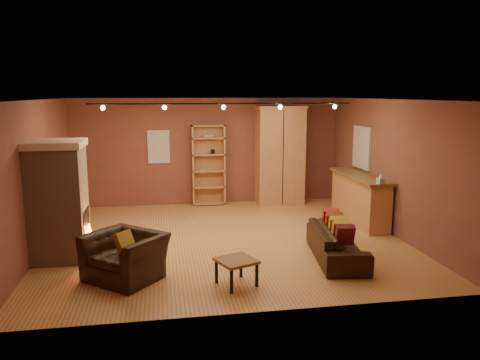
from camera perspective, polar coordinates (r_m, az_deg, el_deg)
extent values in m
plane|color=#AD773D|center=(9.57, -1.76, -7.24)|extent=(7.00, 7.00, 0.00)
plane|color=brown|center=(9.11, -1.86, 9.77)|extent=(7.00, 7.00, 0.00)
cube|color=brown|center=(12.43, -3.86, 3.49)|extent=(7.00, 0.02, 2.80)
cube|color=brown|center=(9.43, -23.38, 0.39)|extent=(0.02, 6.50, 2.80)
cube|color=brown|center=(10.31, 17.86, 1.54)|extent=(0.02, 6.50, 2.80)
cube|color=tan|center=(8.83, -21.25, -2.75)|extent=(0.90, 0.90, 2.00)
cube|color=beige|center=(8.66, -21.72, 4.09)|extent=(0.98, 0.98, 0.12)
cube|color=black|center=(8.85, -18.47, -5.21)|extent=(0.10, 0.65, 0.55)
cone|color=orange|center=(8.88, -18.04, -5.95)|extent=(0.10, 0.10, 0.22)
cube|color=silver|center=(12.33, -9.89, 4.00)|extent=(0.56, 0.04, 0.86)
cube|color=tan|center=(12.46, -3.93, 1.91)|extent=(0.86, 0.04, 2.11)
cube|color=tan|center=(12.28, -5.78, 1.75)|extent=(0.04, 0.34, 2.11)
cube|color=tan|center=(12.36, -1.96, 1.86)|extent=(0.04, 0.34, 2.11)
cube|color=gray|center=(12.32, -4.53, 1.26)|extent=(0.18, 0.12, 0.05)
cube|color=black|center=(12.28, -3.35, 3.46)|extent=(0.10, 0.10, 0.12)
cube|color=tan|center=(12.51, -3.81, -2.80)|extent=(0.86, 0.34, 0.04)
cube|color=tan|center=(12.41, -3.83, -0.82)|extent=(0.86, 0.34, 0.04)
cube|color=tan|center=(12.33, -3.86, 1.15)|extent=(0.86, 0.34, 0.03)
cube|color=tan|center=(12.27, -3.88, 3.14)|extent=(0.86, 0.34, 0.04)
cube|color=tan|center=(12.22, -3.91, 5.15)|extent=(0.86, 0.34, 0.04)
cube|color=tan|center=(12.20, -3.93, 6.63)|extent=(0.86, 0.34, 0.04)
cube|color=tan|center=(12.45, 4.89, 2.89)|extent=(1.22, 0.66, 2.54)
cube|color=brown|center=(12.14, 5.28, 2.68)|extent=(0.02, 0.01, 2.44)
cube|color=tan|center=(12.35, 4.99, 8.88)|extent=(1.28, 0.72, 0.06)
cube|color=tan|center=(11.03, 14.36, -2.36)|extent=(0.50, 2.18, 1.04)
cube|color=brown|center=(10.92, 14.49, 0.45)|extent=(0.62, 2.30, 0.06)
cube|color=#8FC6E5|center=(9.94, 16.73, -0.10)|extent=(0.15, 0.15, 0.12)
cone|color=white|center=(9.92, 16.76, 0.54)|extent=(0.08, 0.08, 0.10)
cube|color=silver|center=(11.51, 14.61, 3.86)|extent=(0.05, 0.90, 1.00)
imported|color=black|center=(8.56, 11.72, -6.95)|extent=(0.84, 2.00, 0.76)
cube|color=maroon|center=(7.99, 12.68, -6.53)|extent=(0.33, 0.27, 0.36)
cube|color=#B08A2D|center=(8.24, 12.21, -5.97)|extent=(0.33, 0.27, 0.36)
cube|color=#B08A2D|center=(8.50, 11.78, -5.45)|extent=(0.33, 0.27, 0.36)
cube|color=maroon|center=(8.76, 11.37, -4.96)|extent=(0.33, 0.27, 0.36)
cube|color=maroon|center=(9.01, 10.99, -4.50)|extent=(0.33, 0.27, 0.36)
imported|color=black|center=(7.71, -13.86, -8.15)|extent=(1.33, 1.29, 0.98)
cube|color=#B08A2D|center=(7.67, -13.90, -7.27)|extent=(0.37, 0.38, 0.34)
cube|color=brown|center=(7.28, -0.45, -9.81)|extent=(0.71, 0.71, 0.05)
cube|color=black|center=(7.12, -1.99, -12.11)|extent=(0.05, 0.05, 0.36)
cube|color=black|center=(7.19, 1.67, -11.88)|extent=(0.05, 0.05, 0.36)
cube|color=black|center=(7.53, -2.45, -10.80)|extent=(0.05, 0.05, 0.36)
cube|color=black|center=(7.60, 0.99, -10.60)|extent=(0.05, 0.05, 0.36)
cylinder|color=black|center=(9.31, -2.03, 9.30)|extent=(5.20, 0.03, 0.03)
sphere|color=#FFD88C|center=(9.29, -16.38, 8.45)|extent=(0.09, 0.09, 0.09)
sphere|color=#FFD88C|center=(9.23, -9.20, 8.73)|extent=(0.09, 0.09, 0.09)
sphere|color=#FFD88C|center=(9.31, -2.02, 8.87)|extent=(0.09, 0.09, 0.09)
sphere|color=#FFD88C|center=(9.53, 4.93, 8.87)|extent=(0.09, 0.09, 0.09)
sphere|color=#FFD88C|center=(9.89, 11.47, 8.76)|extent=(0.09, 0.09, 0.09)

